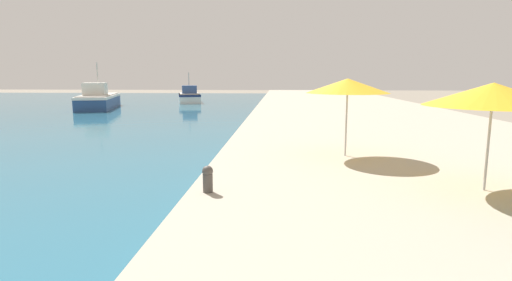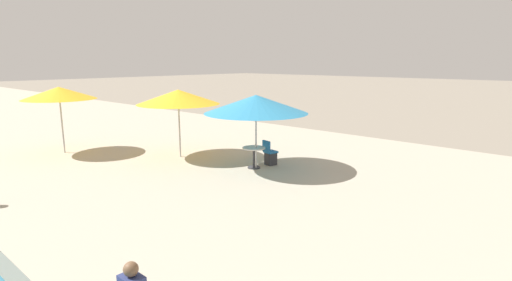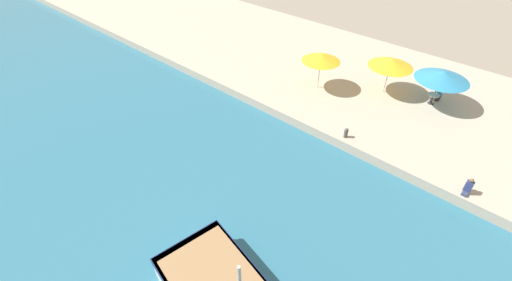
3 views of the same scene
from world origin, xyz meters
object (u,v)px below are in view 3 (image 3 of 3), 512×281
Objects in this scene: cafe_umbrella_white at (391,63)px; person_at_quay at (468,187)px; cafe_umbrella_pink at (443,76)px; cafe_table at (433,97)px; cafe_umbrella_striped at (321,58)px; cafe_chair_left at (438,96)px; mooring_bollard at (346,133)px.

cafe_umbrella_white reaches higher than person_at_quay.
person_at_quay is (-7.44, -4.33, -1.83)m from cafe_umbrella_pink.
cafe_umbrella_white is at bearing 101.98° from cafe_table.
cafe_umbrella_pink is 3.65× the size of person_at_quay.
cafe_table is 8.67m from person_at_quay.
cafe_umbrella_striped reaches higher than cafe_umbrella_pink.
cafe_chair_left is 9.21m from person_at_quay.
cafe_umbrella_white is at bearing -56.12° from cafe_umbrella_striped.
cafe_umbrella_striped is (-3.43, 7.47, 0.17)m from cafe_umbrella_pink.
cafe_table is (3.44, -7.36, -1.90)m from cafe_umbrella_striped.
cafe_umbrella_pink is at bearing -20.41° from mooring_bollard.
person_at_quay is at bearing -131.24° from cafe_umbrella_white.
cafe_chair_left is at bearing -67.70° from cafe_umbrella_white.
cafe_table is at bearing -78.02° from cafe_umbrella_white.
cafe_umbrella_pink is at bearing -94.95° from cafe_table.
mooring_bollard is (-4.01, -4.70, -2.08)m from cafe_umbrella_striped.
cafe_umbrella_striped is 8.34m from cafe_table.
cafe_umbrella_white reaches higher than cafe_chair_left.
cafe_table is (0.69, -3.27, -1.81)m from cafe_umbrella_white.
mooring_bollard is at bearing -97.09° from cafe_chair_left.
person_at_quay is at bearing -50.36° from cafe_chair_left.
person_at_quay is (-8.15, -4.29, 0.10)m from cafe_chair_left.
cafe_table is 7.91m from mooring_bollard.
cafe_umbrella_white is 1.12× the size of cafe_umbrella_striped.
cafe_chair_left is 8.62m from mooring_bollard.
person_at_quay reaches higher than cafe_chair_left.
cafe_chair_left is at bearing -3.08° from cafe_umbrella_pink.
cafe_umbrella_pink is 1.12× the size of cafe_umbrella_white.
cafe_umbrella_striped is at bearing 123.88° from cafe_umbrella_white.
cafe_chair_left is at bearing -11.90° from cafe_table.
mooring_bollard is (-0.00, 7.09, -0.08)m from person_at_quay.
cafe_table is 0.88× the size of cafe_chair_left.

